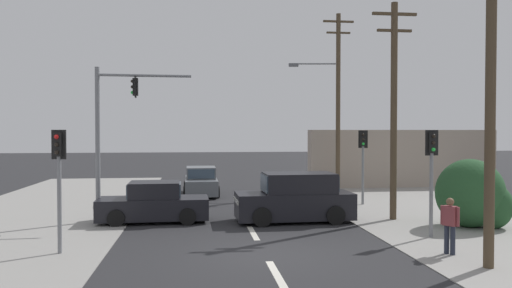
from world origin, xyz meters
The scene contains 18 objects.
ground_plane centered at (0.00, 0.00, 0.00)m, with size 140.00×140.00×0.00m, color #28282B.
lane_dash_near centered at (0.00, -2.00, 0.00)m, with size 0.20×2.40×0.01m, color silver.
lane_dash_mid centered at (0.00, 3.00, 0.00)m, with size 0.20×2.40×0.01m, color silver.
lane_dash_far centered at (0.00, 8.00, 0.00)m, with size 0.20×2.40×0.01m, color silver.
kerb_left_verge centered at (-8.50, 4.00, 0.01)m, with size 8.00×40.00×0.02m, color gray.
utility_pole_foreground_right centered at (5.35, -2.18, 5.52)m, with size 3.78×0.49×10.31m.
utility_pole_midground_right centered at (5.82, 4.88, 4.52)m, with size 1.80×0.26×8.58m.
utility_pole_background_right centered at (6.15, 14.22, 5.53)m, with size 3.78×0.63×10.33m.
traffic_signal_mast centered at (-5.19, 5.88, 3.83)m, with size 3.69×0.44×6.00m.
pedestal_signal_right_kerb centered at (5.75, 1.52, 2.42)m, with size 0.44×0.29×3.56m.
pedestal_signal_left_kerb centered at (-5.84, 0.73, 2.42)m, with size 0.43×0.31×3.56m.
pedestal_signal_far_median centered at (5.97, 8.93, 2.42)m, with size 0.44×0.31×3.56m.
roadside_bush centered at (8.12, 3.02, 1.18)m, with size 2.61×2.24×2.51m.
shopfront_wall_far centered at (11.00, 16.00, 1.80)m, with size 12.00×1.00×3.60m, color #A39384.
suv_kerbside_parked centered at (1.89, 5.00, 0.88)m, with size 4.57×2.13×1.90m.
sedan_oncoming_mid centered at (-1.67, 13.50, 0.70)m, with size 1.93×4.26×1.56m.
sedan_crossing_left centered at (-3.58, 5.54, 0.70)m, with size 4.28×1.96×1.56m.
pedestrian_at_kerb centered at (5.19, -0.73, 0.93)m, with size 0.39×0.47×1.63m.
Camera 1 is at (-1.97, -14.03, 3.52)m, focal length 35.00 mm.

